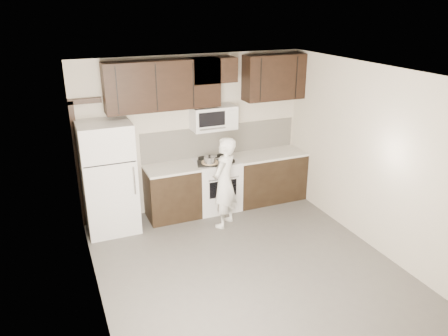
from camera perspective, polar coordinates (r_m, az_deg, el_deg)
floor at (r=6.30m, az=3.15°, el=-12.90°), size 4.50×4.50×0.00m
back_wall at (r=7.62m, az=-4.00°, el=4.51°), size 4.00×0.00×4.00m
ceiling at (r=5.29m, az=3.74°, el=12.16°), size 4.50×4.50×0.00m
counter_run at (r=7.86m, az=1.06°, el=-1.86°), size 2.95×0.64×0.91m
stove at (r=7.75m, az=-0.99°, el=-2.16°), size 0.76×0.66×0.94m
backsplash at (r=7.83m, az=-0.47°, el=3.70°), size 2.90×0.02×0.54m
upper_cabinets at (r=7.32m, az=-2.16°, el=11.35°), size 3.48×0.35×0.78m
microwave at (r=7.47m, az=-1.38°, el=6.59°), size 0.76×0.42×0.40m
refrigerator at (r=7.11m, az=-14.84°, el=-1.24°), size 0.80×0.76×1.80m
door_trim at (r=7.27m, az=-18.35°, el=1.78°), size 0.50×0.08×2.12m
saucepan at (r=7.37m, az=-1.87°, el=0.95°), size 0.32×0.19×0.18m
baking_tray at (r=7.43m, az=-1.87°, el=0.61°), size 0.49×0.42×0.02m
pizza at (r=7.42m, az=-1.87°, el=0.76°), size 0.35×0.35×0.02m
person at (r=7.05m, az=0.05°, el=-1.94°), size 0.66×0.64×1.52m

